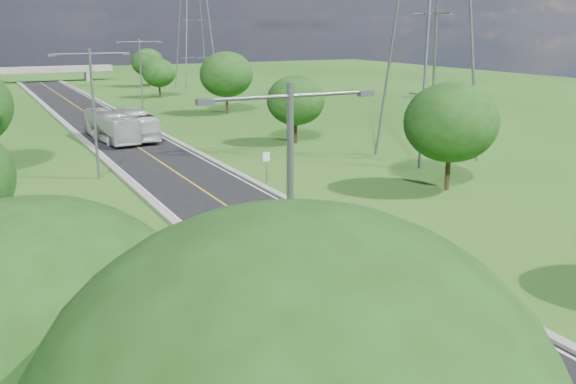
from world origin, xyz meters
TOP-DOWN VIEW (x-y plane):
  - ground at (0.00, 60.00)m, footprint 260.00×260.00m
  - road at (0.00, 66.00)m, footprint 8.00×150.00m
  - curb_left at (-4.25, 66.00)m, footprint 0.50×150.00m
  - curb_right at (4.25, 66.00)m, footprint 0.50×150.00m
  - speed_limit_sign at (5.20, 37.98)m, footprint 0.55×0.09m
  - overpass at (0.00, 140.00)m, footprint 30.00×3.00m
  - streetlight_near_left at (-6.00, 12.00)m, footprint 5.90×0.25m
  - streetlight_mid_left at (-6.00, 45.00)m, footprint 5.90×0.25m
  - streetlight_far_right at (6.00, 78.00)m, footprint 5.90×0.25m
  - power_tower_far at (26.00, 115.00)m, footprint 9.00×6.40m
  - tree_la at (-14.00, 8.00)m, footprint 7.14×7.14m
  - tree_rb at (16.00, 30.00)m, footprint 6.72×6.72m
  - tree_rc at (15.00, 52.00)m, footprint 5.88×5.88m
  - tree_rd at (17.00, 76.00)m, footprint 7.14×7.14m
  - tree_re at (14.50, 100.00)m, footprint 5.46×5.46m
  - tree_rf at (18.00, 120.00)m, footprint 6.30×6.30m
  - bus_outbound at (1.22, 61.68)m, footprint 2.72×10.57m
  - bus_inbound at (-1.58, 61.38)m, footprint 3.54×11.12m

SIDE VIEW (x-z plane):
  - ground at x=0.00m, z-range 0.00..0.00m
  - road at x=0.00m, z-range 0.00..0.06m
  - curb_left at x=-4.25m, z-range 0.00..0.22m
  - curb_right at x=4.25m, z-range 0.00..0.22m
  - bus_outbound at x=1.22m, z-range 0.06..2.99m
  - bus_inbound at x=-1.58m, z-range 0.06..3.11m
  - speed_limit_sign at x=5.20m, z-range 0.40..2.80m
  - overpass at x=0.00m, z-range 0.81..4.01m
  - tree_re at x=14.50m, z-range 0.85..7.20m
  - tree_rc at x=15.00m, z-range 0.91..7.75m
  - tree_rf at x=18.00m, z-range 0.98..8.31m
  - tree_rb at x=16.00m, z-range 1.05..8.86m
  - tree_la at x=-14.00m, z-range 1.11..9.42m
  - tree_rd at x=17.00m, z-range 1.11..9.42m
  - streetlight_near_left at x=-6.00m, z-range 0.94..10.94m
  - streetlight_mid_left at x=-6.00m, z-range 0.94..10.94m
  - streetlight_far_right at x=6.00m, z-range 0.94..10.94m
  - power_tower_far at x=26.00m, z-range 0.01..28.01m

